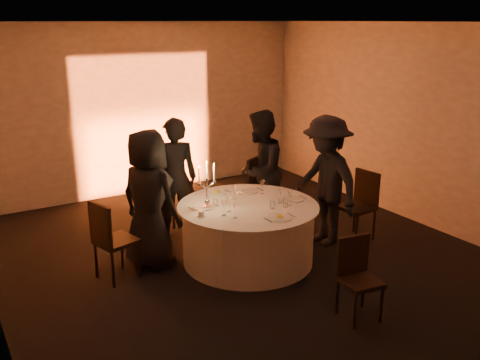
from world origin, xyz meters
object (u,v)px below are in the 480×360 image
guest_left (149,199)px  guest_back_left (175,178)px  guest_right (326,181)px  guest_back_right (260,170)px  coffee_cup (201,214)px  chair_back_left (160,194)px  chair_left (110,237)px  chair_right (361,201)px  banquet_table (248,233)px  chair_front (357,273)px  candelabra (207,191)px  chair_back_right (248,185)px

guest_left → guest_back_left: 0.97m
guest_left → guest_right: size_ratio=0.98×
guest_back_right → coffee_cup: size_ratio=16.18×
guest_back_right → chair_back_left: bearing=-69.1°
chair_left → guest_right: 2.98m
guest_back_left → coffee_cup: (-0.25, -1.30, -0.07)m
chair_right → guest_back_left: (-2.23, 1.41, 0.32)m
banquet_table → coffee_cup: (-0.69, -0.05, 0.42)m
chair_front → guest_right: size_ratio=0.48×
guest_back_left → chair_front: bearing=123.1°
banquet_table → coffee_cup: size_ratio=16.36×
chair_front → candelabra: (-0.75, 1.92, 0.50)m
banquet_table → guest_left: (-1.12, 0.55, 0.50)m
banquet_table → guest_left: size_ratio=1.02×
chair_right → guest_left: size_ratio=0.55×
chair_back_right → guest_right: bearing=82.3°
chair_back_right → chair_front: size_ratio=1.20×
banquet_table → coffee_cup: 0.81m
chair_right → guest_right: size_ratio=0.54×
chair_back_left → banquet_table: bearing=122.9°
chair_left → guest_right: (2.93, -0.42, 0.35)m
guest_left → banquet_table: bearing=-142.5°
chair_back_right → chair_front: bearing=51.7°
chair_back_right → candelabra: (-1.24, -1.02, 0.39)m
candelabra → chair_back_left: bearing=91.3°
guest_right → candelabra: 1.74m
chair_right → guest_right: bearing=-108.8°
coffee_cup → chair_front: bearing=-59.9°
coffee_cup → candelabra: 0.38m
coffee_cup → candelabra: candelabra is taller
chair_left → guest_back_left: (1.24, 0.85, 0.31)m
chair_back_left → guest_back_right: 1.53m
chair_back_right → candelabra: 1.65m
banquet_table → guest_back_left: guest_back_left is taller
guest_left → coffee_cup: size_ratio=16.04×
banquet_table → guest_right: size_ratio=0.99×
chair_right → chair_front: size_ratio=1.13×
guest_left → guest_back_right: (1.91, 0.39, 0.01)m
chair_left → candelabra: size_ratio=1.63×
banquet_table → chair_back_right: (0.76, 1.22, 0.21)m
banquet_table → chair_back_right: chair_back_right is taller
guest_left → guest_back_right: 1.95m
chair_left → guest_back_left: 1.54m
chair_front → guest_left: guest_left is taller
chair_front → guest_left: bearing=129.9°
chair_right → candelabra: (-2.27, 0.36, 0.43)m
chair_right → guest_back_left: bearing=-127.7°
chair_back_left → candelabra: (0.03, -1.46, 0.45)m
guest_back_left → guest_right: bearing=162.3°
banquet_table → guest_right: 1.35m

